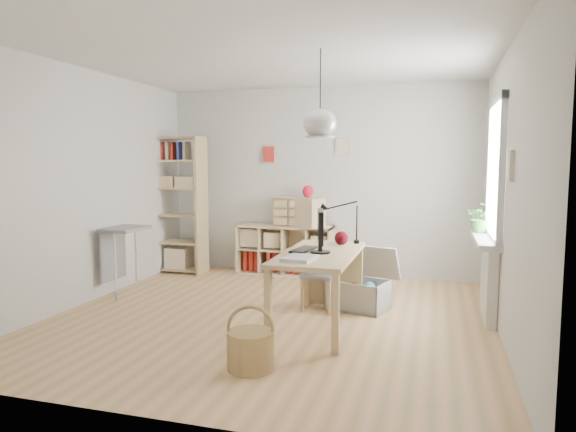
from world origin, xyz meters
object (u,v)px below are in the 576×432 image
(cube_shelf, at_px, (284,254))
(monitor, at_px, (320,229))
(storage_chest, at_px, (361,288))
(drawer_chest, at_px, (299,212))
(desk, at_px, (319,262))
(tall_bookshelf, at_px, (177,199))
(chair, at_px, (322,271))

(cube_shelf, height_order, monitor, monitor)
(cube_shelf, relative_size, storage_chest, 1.61)
(monitor, bearing_deg, drawer_chest, 95.58)
(cube_shelf, xyz_separation_m, storage_chest, (1.33, -1.44, -0.08))
(desk, bearing_deg, cube_shelf, 114.61)
(desk, relative_size, drawer_chest, 2.11)
(tall_bookshelf, height_order, monitor, tall_bookshelf)
(chair, xyz_separation_m, storage_chest, (0.42, 0.15, -0.20))
(desk, bearing_deg, chair, 99.74)
(desk, height_order, chair, desk)
(cube_shelf, xyz_separation_m, monitor, (1.04, -2.26, 0.69))
(chair, bearing_deg, desk, -72.45)
(storage_chest, height_order, drawer_chest, drawer_chest)
(monitor, xyz_separation_m, drawer_chest, (-0.81, 2.22, -0.06))
(tall_bookshelf, relative_size, storage_chest, 2.31)
(cube_shelf, distance_m, chair, 1.83)
(cube_shelf, relative_size, monitor, 2.93)
(chair, height_order, storage_chest, chair)
(drawer_chest, bearing_deg, desk, -46.45)
(storage_chest, bearing_deg, monitor, -92.50)
(tall_bookshelf, bearing_deg, chair, -27.79)
(desk, bearing_deg, tall_bookshelf, 142.99)
(chair, bearing_deg, cube_shelf, 127.70)
(chair, bearing_deg, storage_chest, 27.56)
(cube_shelf, bearing_deg, desk, -65.39)
(tall_bookshelf, relative_size, monitor, 4.19)
(desk, height_order, monitor, monitor)
(desk, distance_m, cube_shelf, 2.48)
(tall_bookshelf, relative_size, chair, 2.70)
(desk, distance_m, chair, 0.70)
(cube_shelf, bearing_deg, storage_chest, -47.18)
(chair, xyz_separation_m, drawer_chest, (-0.68, 1.54, 0.50))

